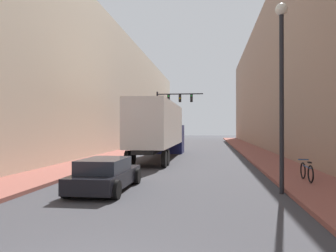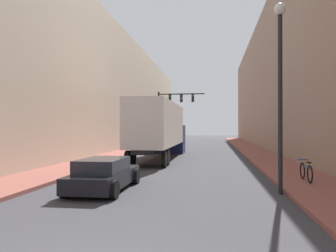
{
  "view_description": "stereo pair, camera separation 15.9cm",
  "coord_description": "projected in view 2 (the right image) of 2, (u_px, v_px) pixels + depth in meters",
  "views": [
    {
      "loc": [
        1.92,
        -4.17,
        2.36
      ],
      "look_at": [
        -0.58,
        14.85,
        2.48
      ],
      "focal_mm": 35.0,
      "sensor_mm": 36.0,
      "label": 1
    },
    {
      "loc": [
        2.08,
        -4.14,
        2.36
      ],
      "look_at": [
        -0.58,
        14.85,
        2.48
      ],
      "focal_mm": 35.0,
      "sensor_mm": 36.0,
      "label": 2
    }
  ],
  "objects": [
    {
      "name": "parked_bicycle",
      "position": [
        306.0,
        172.0,
        13.61
      ],
      "size": [
        0.44,
        1.82,
        0.86
      ],
      "color": "black",
      "rests_on": "sidewalk_right"
    },
    {
      "name": "street_lamp",
      "position": [
        280.0,
        71.0,
        11.71
      ],
      "size": [
        0.44,
        0.44,
        6.85
      ],
      "color": "black",
      "rests_on": "ground"
    },
    {
      "name": "building_right",
      "position": [
        298.0,
        74.0,
        32.68
      ],
      "size": [
        6.0,
        80.0,
        15.45
      ],
      "color": "#997A66",
      "rests_on": "ground"
    },
    {
      "name": "semi_truck",
      "position": [
        161.0,
        128.0,
        25.09
      ],
      "size": [
        2.52,
        13.98,
        4.16
      ],
      "color": "silver",
      "rests_on": "ground"
    },
    {
      "name": "sidewalk_left",
      "position": [
        137.0,
        149.0,
        34.92
      ],
      "size": [
        2.85,
        80.0,
        0.15
      ],
      "color": "brown",
      "rests_on": "ground"
    },
    {
      "name": "traffic_signal_gantry",
      "position": [
        170.0,
        108.0,
        38.79
      ],
      "size": [
        5.53,
        0.35,
        6.68
      ],
      "color": "black",
      "rests_on": "ground"
    },
    {
      "name": "sidewalk_right",
      "position": [
        253.0,
        150.0,
        33.25
      ],
      "size": [
        2.85,
        80.0,
        0.15
      ],
      "color": "brown",
      "rests_on": "ground"
    },
    {
      "name": "sedan_car",
      "position": [
        104.0,
        175.0,
        12.42
      ],
      "size": [
        1.95,
        4.36,
        1.22
      ],
      "color": "black",
      "rests_on": "ground"
    },
    {
      "name": "building_left",
      "position": [
        98.0,
        90.0,
        35.58
      ],
      "size": [
        6.0,
        80.0,
        12.93
      ],
      "color": "beige",
      "rests_on": "ground"
    }
  ]
}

